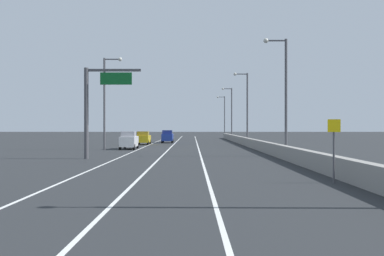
{
  "coord_description": "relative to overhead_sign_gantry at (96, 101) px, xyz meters",
  "views": [
    {
      "loc": [
        0.71,
        -3.38,
        2.66
      ],
      "look_at": [
        0.66,
        39.5,
        2.52
      ],
      "focal_mm": 42.04,
      "sensor_mm": 36.0,
      "label": 1
    }
  ],
  "objects": [
    {
      "name": "speed_advisory_sign",
      "position": [
        14.64,
        -15.87,
        -2.96
      ],
      "size": [
        0.6,
        0.11,
        3.0
      ],
      "color": "#4C4C51",
      "rests_on": "ground_plane"
    },
    {
      "name": "lane_stripe_right",
      "position": [
        8.76,
        21.44,
        -4.73
      ],
      "size": [
        0.16,
        130.0,
        0.0
      ],
      "primitive_type": "cube",
      "color": "silver",
      "rests_on": "ground_plane"
    },
    {
      "name": "car_blue_1",
      "position": [
        3.97,
        36.28,
        -3.7
      ],
      "size": [
        1.83,
        4.03,
        2.06
      ],
      "color": "#1E389E",
      "rests_on": "ground_plane"
    },
    {
      "name": "overhead_sign_gantry",
      "position": [
        0.0,
        0.0,
        0.0
      ],
      "size": [
        4.68,
        0.36,
        7.5
      ],
      "color": "#47474C",
      "rests_on": "ground_plane"
    },
    {
      "name": "lamp_post_right_fourth",
      "position": [
        15.77,
        54.06,
        1.3
      ],
      "size": [
        2.14,
        0.44,
        10.54
      ],
      "color": "#4C4C51",
      "rests_on": "ground_plane"
    },
    {
      "name": "lamp_post_left_mid",
      "position": [
        -1.77,
        14.18,
        1.3
      ],
      "size": [
        2.14,
        0.44,
        10.54
      ],
      "color": "#4C4C51",
      "rests_on": "ground_plane"
    },
    {
      "name": "lamp_post_right_fifth",
      "position": [
        16.18,
        79.55,
        1.3
      ],
      "size": [
        2.14,
        0.44,
        10.54
      ],
      "color": "#4C4C51",
      "rests_on": "ground_plane"
    },
    {
      "name": "lane_stripe_center",
      "position": [
        5.26,
        21.44,
        -4.73
      ],
      "size": [
        0.16,
        130.0,
        0.0
      ],
      "primitive_type": "cube",
      "color": "silver",
      "rests_on": "ground_plane"
    },
    {
      "name": "car_white_0",
      "position": [
        0.57,
        15.8,
        -3.69
      ],
      "size": [
        1.84,
        4.74,
        2.09
      ],
      "color": "white",
      "rests_on": "ground_plane"
    },
    {
      "name": "ground_plane",
      "position": [
        7.26,
        30.44,
        -4.73
      ],
      "size": [
        320.0,
        320.0,
        0.0
      ],
      "primitive_type": "plane",
      "color": "#26282B"
    },
    {
      "name": "car_yellow_2",
      "position": [
        0.81,
        29.02,
        -3.76
      ],
      "size": [
        1.91,
        4.15,
        1.95
      ],
      "color": "gold",
      "rests_on": "ground_plane"
    },
    {
      "name": "lane_stripe_left",
      "position": [
        1.76,
        21.44,
        -4.73
      ],
      "size": [
        0.16,
        130.0,
        0.0
      ],
      "primitive_type": "cube",
      "color": "silver",
      "rests_on": "ground_plane"
    },
    {
      "name": "lamp_post_right_second",
      "position": [
        16.11,
        3.08,
        1.3
      ],
      "size": [
        2.14,
        0.44,
        10.54
      ],
      "color": "#4C4C51",
      "rests_on": "ground_plane"
    },
    {
      "name": "jersey_barrier_right",
      "position": [
        15.54,
        6.44,
        -4.18
      ],
      "size": [
        0.6,
        120.0,
        1.1
      ],
      "primitive_type": "cube",
      "color": "gray",
      "rests_on": "ground_plane"
    },
    {
      "name": "lamp_post_right_third",
      "position": [
        15.8,
        28.57,
        1.3
      ],
      "size": [
        2.14,
        0.44,
        10.54
      ],
      "color": "#4C4C51",
      "rests_on": "ground_plane"
    }
  ]
}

